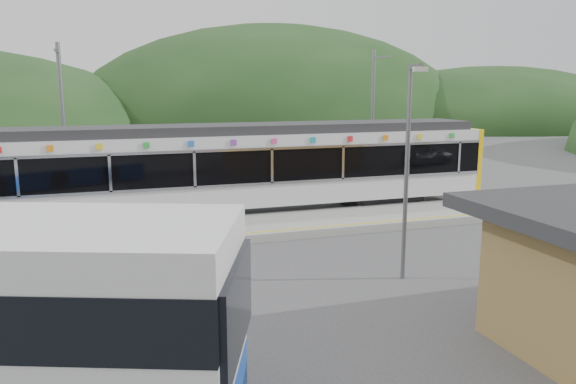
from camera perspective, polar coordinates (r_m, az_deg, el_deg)
name	(u,v)px	position (r m, az deg, el deg)	size (l,w,h in m)	color
ground	(293,255)	(17.85, 0.54, -6.45)	(120.00, 120.00, 0.00)	#4C4C4F
hills	(388,208)	(24.98, 10.09, -1.64)	(146.00, 149.00, 26.00)	#1E3D19
platform	(264,226)	(20.85, -2.41, -3.51)	(26.00, 3.20, 0.30)	#9E9E99
yellow_line	(275,231)	(19.60, -1.36, -3.96)	(26.00, 0.10, 0.01)	yellow
train	(250,166)	(23.09, -3.86, 2.70)	(20.44, 3.01, 3.74)	black
catenary_mast_west	(63,126)	(24.80, -21.85, 6.20)	(0.18, 1.80, 7.00)	slate
catenary_mast_east	(373,120)	(27.75, 8.59, 7.23)	(0.18, 1.80, 7.00)	slate
lamp_post	(410,154)	(15.24, 12.26, 3.80)	(0.38, 1.07, 5.85)	slate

